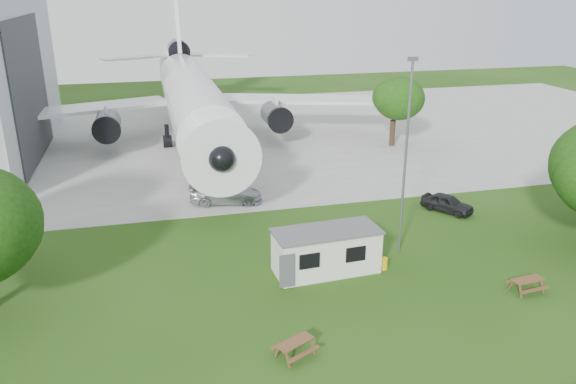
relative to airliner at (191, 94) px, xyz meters
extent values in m
plane|color=#365B1E|center=(2.00, -35.86, -5.27)|extent=(160.00, 160.00, 0.00)
cube|color=#B7B7B2|center=(2.00, 2.14, -5.25)|extent=(120.00, 46.00, 0.03)
cube|color=#2D3033|center=(-14.93, -2.86, 1.48)|extent=(0.16, 16.00, 12.96)
cylinder|color=white|center=(0.00, -1.86, -0.17)|extent=(5.40, 34.00, 5.40)
cone|color=white|center=(0.00, -20.86, -0.17)|extent=(5.40, 5.50, 5.40)
cone|color=white|center=(0.00, 19.14, 0.63)|extent=(4.86, 9.00, 4.86)
cube|color=white|center=(-12.50, 1.34, -1.37)|extent=(21.36, 10.77, 0.36)
cube|color=white|center=(12.50, 1.34, -1.37)|extent=(21.36, 10.77, 0.36)
cube|color=white|center=(0.00, 19.14, 6.33)|extent=(0.46, 9.96, 12.17)
cylinder|color=#515459|center=(-8.50, -2.36, -2.27)|extent=(2.50, 4.20, 2.50)
cylinder|color=#515459|center=(8.50, -2.36, -2.27)|extent=(2.50, 4.20, 2.50)
cylinder|color=#515459|center=(0.00, 18.14, 2.63)|extent=(2.60, 4.50, 2.60)
cylinder|color=black|center=(0.00, -17.36, -4.07)|extent=(0.36, 0.36, 2.40)
cylinder|color=black|center=(-2.80, -0.86, -4.07)|extent=(0.44, 0.44, 2.40)
cylinder|color=black|center=(2.80, -0.86, -4.07)|extent=(0.44, 0.44, 2.40)
cube|color=silver|center=(4.94, -30.97, -4.02)|extent=(6.15, 2.89, 2.50)
cube|color=#59595B|center=(4.94, -30.97, -2.71)|extent=(6.36, 3.10, 0.12)
cylinder|color=gold|center=(8.34, -31.57, -4.92)|extent=(0.50, 0.50, 0.70)
cylinder|color=slate|center=(10.20, -29.66, 0.73)|extent=(0.16, 0.16, 12.00)
cylinder|color=#382619|center=(20.16, -6.14, -3.90)|extent=(0.56, 0.56, 2.74)
sphere|color=#295B12|center=(20.16, -6.14, -0.55)|extent=(5.37, 5.37, 5.37)
imported|color=black|center=(16.53, -24.29, -4.61)|extent=(3.50, 4.06, 1.32)
imported|color=#AEB0B5|center=(0.82, -18.48, -4.47)|extent=(5.82, 3.15, 1.60)
camera|label=1|loc=(-4.42, -59.08, 10.55)|focal=35.00mm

